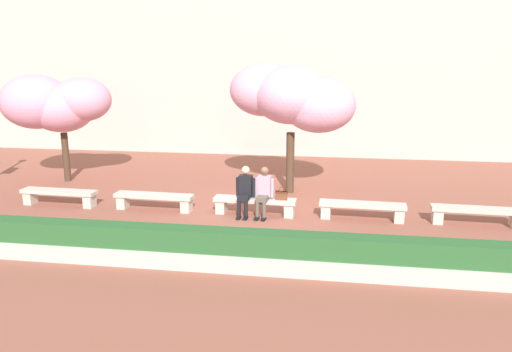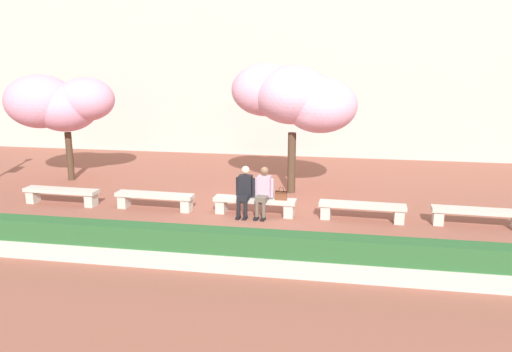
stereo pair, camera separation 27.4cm
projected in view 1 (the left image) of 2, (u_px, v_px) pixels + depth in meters
name	position (u px, v px, depth m)	size (l,w,h in m)	color
ground_plane	(255.00, 215.00, 13.13)	(100.00, 100.00, 0.00)	#8E5142
building_facade	(291.00, 28.00, 21.69)	(28.00, 4.00, 10.59)	#B7B2A8
stone_bench_west_end	(59.00, 195.00, 13.88)	(2.18, 0.50, 0.45)	#BCB7AD
stone_bench_near_west	(154.00, 199.00, 13.47)	(2.18, 0.50, 0.45)	#BCB7AD
stone_bench_center	(255.00, 203.00, 13.06)	(2.18, 0.50, 0.45)	#BCB7AD
stone_bench_near_east	(362.00, 208.00, 12.65)	(2.18, 0.50, 0.45)	#BCB7AD
stone_bench_east_end	(477.00, 213.00, 12.24)	(2.18, 0.50, 0.45)	#BCB7AD
person_seated_left	(245.00, 189.00, 12.96)	(0.51, 0.69, 1.29)	black
person_seated_right	(264.00, 190.00, 12.88)	(0.51, 0.71, 1.29)	black
handbag	(281.00, 195.00, 12.87)	(0.30, 0.15, 0.34)	brown
cherry_tree_main	(293.00, 97.00, 14.66)	(3.75, 2.48, 3.86)	#473323
cherry_tree_secondary	(56.00, 104.00, 16.07)	(3.53, 2.28, 3.51)	#473323
planter_hedge_foreground	(227.00, 250.00, 9.68)	(16.54, 0.50, 0.80)	#BCB7AD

